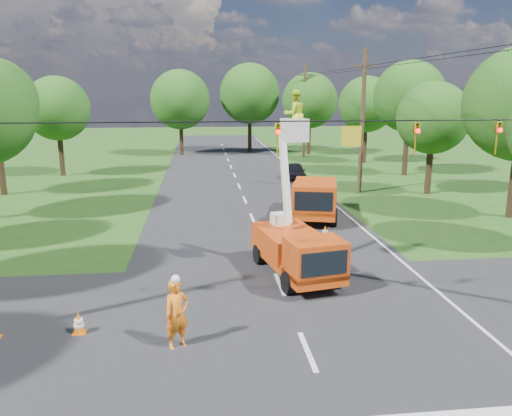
{
  "coord_description": "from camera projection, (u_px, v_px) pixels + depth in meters",
  "views": [
    {
      "loc": [
        -2.83,
        -12.43,
        7.16
      ],
      "look_at": [
        -0.7,
        6.81,
        2.6
      ],
      "focal_mm": 35.0,
      "sensor_mm": 36.0,
      "label": 1
    }
  ],
  "objects": [
    {
      "name": "tree_right_c",
      "position": [
        433.0,
        118.0,
        34.48
      ],
      "size": [
        5.0,
        5.0,
        7.83
      ],
      "color": "#382616",
      "rests_on": "ground"
    },
    {
      "name": "edge_line",
      "position": [
        327.0,
        199.0,
        33.92
      ],
      "size": [
        0.12,
        90.0,
        0.02
      ],
      "primitive_type": "cube",
      "color": "silver",
      "rests_on": "ground"
    },
    {
      "name": "pole_right_far",
      "position": [
        304.0,
        110.0,
        54.34
      ],
      "size": [
        1.8,
        0.3,
        10.0
      ],
      "color": "#4C3823",
      "rests_on": "ground"
    },
    {
      "name": "tree_right_d",
      "position": [
        409.0,
        97.0,
        42.08
      ],
      "size": [
        6.0,
        6.0,
        9.7
      ],
      "color": "#382616",
      "rests_on": "ground"
    },
    {
      "name": "bucket_truck",
      "position": [
        296.0,
        238.0,
        19.39
      ],
      "size": [
        3.0,
        5.68,
        7.2
      ],
      "rotation": [
        0.0,
        0.0,
        0.2
      ],
      "color": "#C8450E",
      "rests_on": "ground"
    },
    {
      "name": "traffic_cone_3",
      "position": [
        325.0,
        233.0,
        24.48
      ],
      "size": [
        0.38,
        0.38,
        0.71
      ],
      "color": "orange",
      "rests_on": "ground"
    },
    {
      "name": "traffic_cone_2",
      "position": [
        316.0,
        245.0,
        22.55
      ],
      "size": [
        0.38,
        0.38,
        0.71
      ],
      "color": "orange",
      "rests_on": "ground"
    },
    {
      "name": "distant_car",
      "position": [
        295.0,
        171.0,
        41.12
      ],
      "size": [
        1.92,
        4.08,
        1.35
      ],
      "primitive_type": "imported",
      "rotation": [
        0.0,
        0.0,
        -0.08
      ],
      "color": "black",
      "rests_on": "ground"
    },
    {
      "name": "tree_far_a",
      "position": [
        180.0,
        100.0,
        55.55
      ],
      "size": [
        6.6,
        6.6,
        9.5
      ],
      "color": "#382616",
      "rests_on": "ground"
    },
    {
      "name": "second_truck",
      "position": [
        315.0,
        197.0,
        28.52
      ],
      "size": [
        3.74,
        6.58,
        2.33
      ],
      "rotation": [
        0.0,
        0.0,
        -0.25
      ],
      "color": "#C8450E",
      "rests_on": "ground"
    },
    {
      "name": "tree_far_c",
      "position": [
        310.0,
        101.0,
        56.16
      ],
      "size": [
        6.2,
        6.2,
        9.18
      ],
      "color": "#382616",
      "rests_on": "ground"
    },
    {
      "name": "tree_right_e",
      "position": [
        367.0,
        104.0,
        49.91
      ],
      "size": [
        5.6,
        5.6,
        8.63
      ],
      "color": "#382616",
      "rests_on": "ground"
    },
    {
      "name": "road_cross",
      "position": [
        294.0,
        321.0,
        15.91
      ],
      "size": [
        56.0,
        10.0,
        0.07
      ],
      "primitive_type": "cube",
      "color": "black",
      "rests_on": "ground"
    },
    {
      "name": "tree_left_f",
      "position": [
        57.0,
        109.0,
        42.04
      ],
      "size": [
        5.4,
        5.4,
        8.4
      ],
      "color": "#382616",
      "rests_on": "ground"
    },
    {
      "name": "traffic_cone_4",
      "position": [
        79.0,
        323.0,
        14.98
      ],
      "size": [
        0.38,
        0.38,
        0.71
      ],
      "color": "orange",
      "rests_on": "ground"
    },
    {
      "name": "signal_span",
      "position": [
        372.0,
        135.0,
        14.79
      ],
      "size": [
        18.0,
        0.29,
        1.07
      ],
      "color": "black",
      "rests_on": "ground"
    },
    {
      "name": "ground",
      "position": [
        245.0,
        201.0,
        33.32
      ],
      "size": [
        140.0,
        140.0,
        0.0
      ],
      "primitive_type": "plane",
      "color": "#214F17",
      "rests_on": "ground"
    },
    {
      "name": "ground_worker",
      "position": [
        177.0,
        314.0,
        14.05
      ],
      "size": [
        0.89,
        0.8,
        2.05
      ],
      "primitive_type": "imported",
      "rotation": [
        0.0,
        0.0,
        0.52
      ],
      "color": "orange",
      "rests_on": "ground"
    },
    {
      "name": "tree_far_b",
      "position": [
        250.0,
        94.0,
        58.2
      ],
      "size": [
        7.0,
        7.0,
        10.32
      ],
      "color": "#382616",
      "rests_on": "ground"
    },
    {
      "name": "road_main",
      "position": [
        245.0,
        201.0,
        33.32
      ],
      "size": [
        12.0,
        100.0,
        0.06
      ],
      "primitive_type": "cube",
      "color": "black",
      "rests_on": "ground"
    },
    {
      "name": "pole_right_mid",
      "position": [
        362.0,
        121.0,
        34.99
      ],
      "size": [
        1.8,
        0.3,
        10.0
      ],
      "color": "#4C3823",
      "rests_on": "ground"
    },
    {
      "name": "traffic_cone_7",
      "position": [
        309.0,
        207.0,
        29.78
      ],
      "size": [
        0.38,
        0.38,
        0.71
      ],
      "color": "orange",
      "rests_on": "ground"
    }
  ]
}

